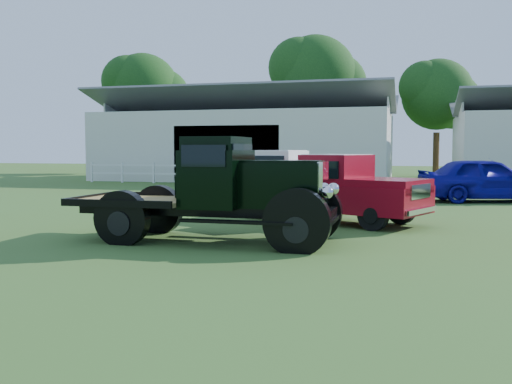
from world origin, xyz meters
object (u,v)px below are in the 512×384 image
(white_pickup, at_px, (277,180))
(misc_car_blue, at_px, (486,179))
(vintage_flatbed, at_px, (213,189))
(red_pickup, at_px, (333,188))

(white_pickup, xyz_separation_m, misc_car_blue, (6.93, 4.15, -0.11))
(vintage_flatbed, height_order, red_pickup, vintage_flatbed)
(red_pickup, xyz_separation_m, white_pickup, (-2.29, 3.29, 0.02))
(white_pickup, bearing_deg, vintage_flatbed, -75.52)
(vintage_flatbed, height_order, white_pickup, vintage_flatbed)
(red_pickup, distance_m, white_pickup, 4.01)
(vintage_flatbed, distance_m, misc_car_blue, 13.06)
(white_pickup, bearing_deg, misc_car_blue, 43.18)
(red_pickup, bearing_deg, vintage_flatbed, -94.50)
(white_pickup, bearing_deg, red_pickup, -42.85)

